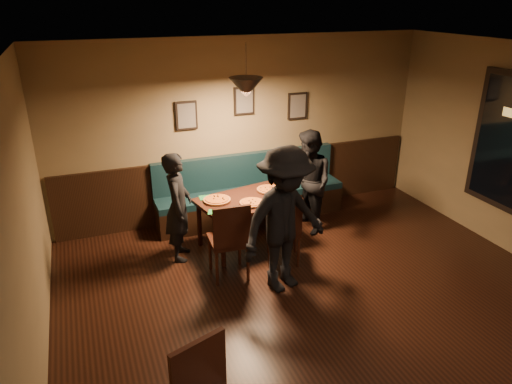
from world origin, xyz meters
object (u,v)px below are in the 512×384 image
at_px(chair_near_left, 228,238).
at_px(diner_front, 285,220).
at_px(soda_glass, 292,196).
at_px(dining_table, 247,222).
at_px(diner_right, 309,183).
at_px(chair_near_right, 284,227).
at_px(tabasco_bottle, 286,192).
at_px(booth_bench, 251,189).
at_px(diner_left, 178,207).

bearing_deg(chair_near_left, diner_front, -38.53).
bearing_deg(soda_glass, dining_table, 152.10).
bearing_deg(diner_right, chair_near_right, -53.22).
relative_size(dining_table, diner_right, 0.85).
distance_m(chair_near_right, tabasco_bottle, 0.62).
xyz_separation_m(booth_bench, diner_right, (0.66, -0.70, 0.28)).
relative_size(diner_front, soda_glass, 11.62).
height_order(booth_bench, diner_right, diner_right).
bearing_deg(chair_near_left, tabasco_bottle, 32.68).
relative_size(chair_near_left, soda_glass, 6.74).
distance_m(chair_near_right, soda_glass, 0.48).
relative_size(diner_right, tabasco_bottle, 13.07).
xyz_separation_m(diner_left, diner_front, (1.01, -1.16, 0.15)).
bearing_deg(chair_near_left, diner_right, 30.52).
bearing_deg(chair_near_right, chair_near_left, -153.24).
distance_m(diner_right, soda_glass, 0.59).
bearing_deg(dining_table, booth_bench, 54.56).
xyz_separation_m(chair_near_left, diner_left, (-0.47, 0.67, 0.22)).
distance_m(diner_left, diner_front, 1.55).
xyz_separation_m(diner_left, diner_right, (1.97, 0.09, 0.03)).
distance_m(chair_near_right, diner_left, 1.42).
bearing_deg(diner_left, diner_front, -121.11).
height_order(dining_table, soda_glass, soda_glass).
distance_m(dining_table, soda_glass, 0.76).
bearing_deg(diner_left, soda_glass, -82.95).
distance_m(diner_front, tabasco_bottle, 1.20).
relative_size(booth_bench, diner_front, 1.66).
bearing_deg(chair_near_left, diner_left, 128.50).
relative_size(diner_left, soda_glass, 9.63).
bearing_deg(chair_near_left, booth_bench, 63.55).
distance_m(diner_front, soda_glass, 1.02).
distance_m(dining_table, diner_right, 1.09).
bearing_deg(diner_front, diner_left, 115.44).
xyz_separation_m(chair_near_left, tabasco_bottle, (1.05, 0.59, 0.25)).
xyz_separation_m(chair_near_left, soda_glass, (1.05, 0.38, 0.26)).
distance_m(booth_bench, diner_front, 2.02).
relative_size(chair_near_right, diner_left, 0.66).
height_order(chair_near_left, soda_glass, chair_near_left).
relative_size(chair_near_left, diner_front, 0.58).
bearing_deg(dining_table, tabasco_bottle, -20.53).
height_order(booth_bench, tabasco_bottle, booth_bench).
xyz_separation_m(dining_table, diner_front, (0.05, -1.17, 0.55)).
bearing_deg(diner_right, booth_bench, -143.71).
bearing_deg(chair_near_right, booth_bench, 108.20).
height_order(dining_table, diner_right, diner_right).
height_order(diner_right, tabasco_bottle, diner_right).
bearing_deg(dining_table, diner_right, -6.53).
xyz_separation_m(booth_bench, diner_front, (-0.30, -1.96, 0.40)).
xyz_separation_m(diner_front, soda_glass, (0.51, 0.87, -0.11)).
height_order(chair_near_right, diner_left, diner_left).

